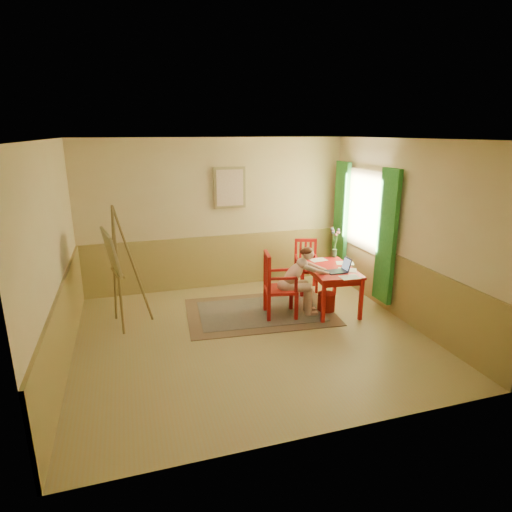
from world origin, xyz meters
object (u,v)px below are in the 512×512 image
object	(u,v)px
table	(331,273)
chair_left	(277,285)
chair_back	(306,265)
easel	(114,257)
laptop	(340,269)
figure	(298,278)

from	to	relation	value
table	chair_left	size ratio (longest dim) A/B	1.19
chair_back	easel	xyz separation A→B (m)	(-3.39, -0.67, 0.64)
chair_left	laptop	bearing A→B (deg)	-10.59
table	laptop	world-z (taller)	laptop
figure	chair_left	bearing A→B (deg)	172.04
figure	easel	bearing A→B (deg)	171.63
chair_back	chair_left	bearing A→B (deg)	-132.66
chair_back	easel	bearing A→B (deg)	-168.87
table	figure	distance (m)	0.63
chair_back	figure	bearing A→B (deg)	-119.47
chair_back	laptop	distance (m)	1.25
chair_back	laptop	xyz separation A→B (m)	(0.05, -1.21, 0.29)
chair_left	easel	xyz separation A→B (m)	(-2.44, 0.36, 0.58)
table	chair_back	size ratio (longest dim) A/B	1.34
chair_left	laptop	world-z (taller)	chair_left
chair_left	figure	world-z (taller)	figure
table	figure	bearing A→B (deg)	-170.78
easel	laptop	bearing A→B (deg)	-9.06
figure	chair_back	bearing A→B (deg)	60.53
table	chair_back	distance (m)	0.99
chair_left	easel	size ratio (longest dim) A/B	0.57
chair_back	laptop	world-z (taller)	same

